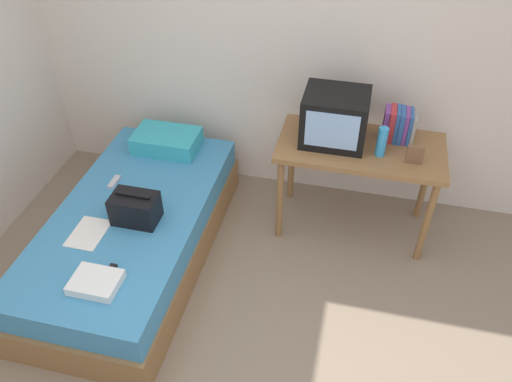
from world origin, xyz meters
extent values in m
plane|color=#84705B|center=(0.00, 0.00, 0.00)|extent=(8.00, 8.00, 0.00)
cube|color=beige|center=(0.00, 2.00, 1.30)|extent=(5.20, 0.10, 2.60)
cube|color=olive|center=(-0.83, 0.82, 0.13)|extent=(1.00, 2.00, 0.26)
cube|color=teal|center=(-0.83, 0.82, 0.36)|extent=(0.97, 1.94, 0.19)
cube|color=olive|center=(0.66, 1.52, 0.74)|extent=(1.16, 0.60, 0.04)
cylinder|color=olive|center=(0.14, 1.28, 0.36)|extent=(0.05, 0.05, 0.72)
cylinder|color=olive|center=(1.18, 1.28, 0.36)|extent=(0.05, 0.05, 0.72)
cylinder|color=olive|center=(0.14, 1.76, 0.36)|extent=(0.05, 0.05, 0.72)
cylinder|color=olive|center=(1.18, 1.76, 0.36)|extent=(0.05, 0.05, 0.72)
cube|color=black|center=(0.45, 1.55, 0.94)|extent=(0.44, 0.38, 0.36)
cube|color=#8CB2E0|center=(0.45, 1.35, 0.95)|extent=(0.35, 0.01, 0.26)
cylinder|color=#3399DB|center=(0.79, 1.43, 0.87)|extent=(0.07, 0.07, 0.21)
cube|color=#7A3D89|center=(0.80, 1.66, 0.88)|extent=(0.03, 0.14, 0.23)
cube|color=#B72D33|center=(0.84, 1.66, 0.88)|extent=(0.04, 0.17, 0.23)
cube|color=#2D5699|center=(0.87, 1.66, 0.88)|extent=(0.02, 0.16, 0.24)
cube|color=#2D5699|center=(0.90, 1.66, 0.88)|extent=(0.03, 0.17, 0.23)
cube|color=#7A3D89|center=(0.94, 1.66, 0.88)|extent=(0.03, 0.16, 0.23)
cube|color=#2D5699|center=(0.96, 1.66, 0.88)|extent=(0.02, 0.17, 0.23)
cube|color=gray|center=(0.99, 1.66, 0.87)|extent=(0.02, 0.16, 0.21)
cube|color=brown|center=(1.01, 1.38, 0.83)|extent=(0.11, 0.02, 0.14)
cube|color=#33A8B7|center=(-0.84, 1.58, 0.52)|extent=(0.50, 0.33, 0.14)
cube|color=black|center=(-0.73, 0.74, 0.56)|extent=(0.30, 0.20, 0.20)
cylinder|color=black|center=(-0.73, 0.74, 0.67)|extent=(0.24, 0.02, 0.02)
cube|color=white|center=(-0.99, 0.54, 0.46)|extent=(0.21, 0.29, 0.01)
cube|color=black|center=(-0.70, 0.25, 0.47)|extent=(0.04, 0.16, 0.02)
cube|color=#B7B7BC|center=(-1.05, 1.07, 0.47)|extent=(0.04, 0.14, 0.02)
cube|color=white|center=(-0.73, 0.16, 0.48)|extent=(0.28, 0.22, 0.06)
camera|label=1|loc=(0.63, -1.52, 2.78)|focal=35.87mm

